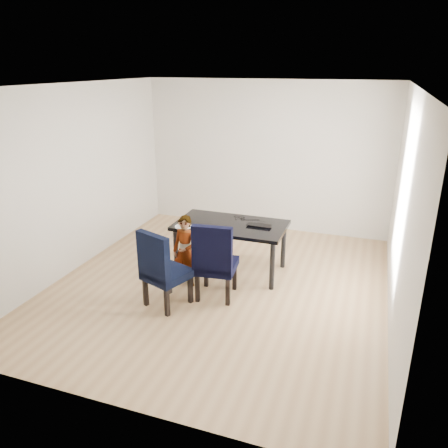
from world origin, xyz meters
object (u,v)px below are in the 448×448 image
(plate, at_px, (183,226))
(child, at_px, (185,252))
(laptop, at_px, (260,224))
(chair_right, at_px, (216,259))
(dining_table, at_px, (231,247))
(chair_left, at_px, (167,268))

(plate, bearing_deg, child, -62.02)
(child, xyz_separation_m, laptop, (0.86, 0.73, 0.25))
(plate, bearing_deg, chair_right, -33.05)
(chair_right, height_order, plate, chair_right)
(dining_table, distance_m, plate, 0.79)
(chair_left, bearing_deg, child, 109.09)
(child, bearing_deg, laptop, 47.24)
(dining_table, distance_m, laptop, 0.58)
(chair_right, bearing_deg, child, 159.43)
(chair_right, xyz_separation_m, child, (-0.50, 0.13, -0.02))
(dining_table, distance_m, chair_left, 1.29)
(dining_table, bearing_deg, plate, -149.72)
(laptop, bearing_deg, dining_table, 12.74)
(chair_left, distance_m, chair_right, 0.66)
(chair_left, xyz_separation_m, chair_right, (0.51, 0.42, 0.02))
(chair_left, distance_m, plate, 0.89)
(chair_left, relative_size, child, 1.01)
(child, relative_size, laptop, 2.89)
(dining_table, xyz_separation_m, laptop, (0.42, 0.08, 0.39))
(dining_table, bearing_deg, child, -124.05)
(chair_left, bearing_deg, laptop, 76.02)
(dining_table, distance_m, child, 0.80)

